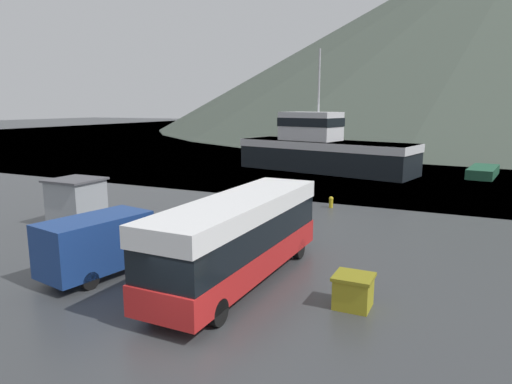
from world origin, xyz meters
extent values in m
plane|color=#383A3D|center=(0.00, 0.00, 0.00)|extent=(400.00, 400.00, 0.00)
plane|color=#475B6B|center=(0.00, 141.32, 0.00)|extent=(240.00, 240.00, 0.00)
cube|color=red|center=(-0.88, 5.59, 0.96)|extent=(2.68, 10.31, 1.01)
cube|color=black|center=(-0.88, 5.59, 2.04)|extent=(2.63, 10.10, 1.16)
cube|color=white|center=(-0.88, 5.59, 2.98)|extent=(2.68, 10.31, 0.72)
cube|color=black|center=(-0.82, 10.75, 1.84)|extent=(2.25, 0.09, 1.56)
cylinder|color=black|center=(-1.97, 9.20, 0.45)|extent=(0.31, 0.90, 0.90)
cylinder|color=black|center=(0.29, 9.18, 0.45)|extent=(0.31, 0.90, 0.90)
cylinder|color=black|center=(-2.06, 2.01, 0.45)|extent=(0.31, 0.90, 0.90)
cylinder|color=black|center=(0.20, 1.98, 0.45)|extent=(0.31, 0.90, 0.90)
cube|color=navy|center=(-6.34, 3.58, 1.41)|extent=(2.84, 4.66, 2.11)
cube|color=navy|center=(-5.78, 6.64, 0.93)|extent=(2.39, 2.21, 1.16)
cube|color=black|center=(-5.95, 5.74, 1.88)|extent=(1.75, 0.38, 0.74)
cylinder|color=black|center=(-6.74, 6.56, 0.35)|extent=(0.34, 0.73, 0.70)
cylinder|color=black|center=(-4.91, 6.22, 0.35)|extent=(0.34, 0.73, 0.70)
cylinder|color=black|center=(-7.44, 2.77, 0.35)|extent=(0.34, 0.73, 0.70)
cylinder|color=black|center=(-5.61, 2.43, 0.35)|extent=(0.34, 0.73, 0.70)
cube|color=black|center=(-6.85, 37.02, 1.59)|extent=(19.42, 9.26, 3.18)
cube|color=silver|center=(-6.85, 37.02, 2.78)|extent=(19.61, 9.35, 0.80)
cube|color=silver|center=(-8.68, 37.43, 4.68)|extent=(6.65, 4.94, 3.00)
cube|color=black|center=(-8.68, 37.43, 5.13)|extent=(6.79, 5.07, 0.90)
cylinder|color=#B2B2B7|center=(-7.80, 37.23, 9.40)|extent=(0.20, 0.20, 6.44)
cube|color=olive|center=(3.74, 5.13, 0.52)|extent=(1.20, 1.13, 1.04)
cube|color=olive|center=(3.74, 5.13, 1.10)|extent=(1.32, 1.24, 0.12)
cube|color=#93999E|center=(-13.41, 9.32, 1.30)|extent=(2.46, 2.41, 2.59)
cube|color=#4C4C51|center=(-13.41, 9.32, 2.65)|extent=(2.71, 2.65, 0.12)
cube|color=#1E5138|center=(8.28, 39.93, 0.47)|extent=(3.16, 6.71, 0.94)
cylinder|color=#B29919|center=(-1.31, 20.00, 0.27)|extent=(0.27, 0.27, 0.55)
sphere|color=#B29919|center=(-1.31, 20.00, 0.63)|extent=(0.31, 0.31, 0.31)
camera|label=1|loc=(6.99, -9.60, 6.82)|focal=32.00mm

